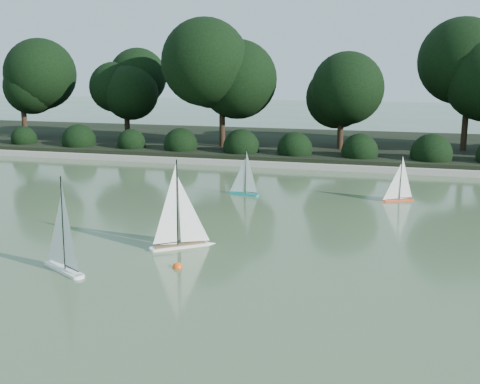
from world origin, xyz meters
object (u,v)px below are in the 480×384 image
(race_buoy, at_px, (177,268))
(sailboat_orange, at_px, (396,193))
(sailboat_white_b, at_px, (185,233))
(sailboat_teal, at_px, (242,187))
(sailboat_white_a, at_px, (60,254))

(race_buoy, bearing_deg, sailboat_orange, 59.49)
(sailboat_white_b, height_order, sailboat_teal, sailboat_white_b)
(sailboat_white_a, bearing_deg, sailboat_teal, 76.78)
(sailboat_white_a, relative_size, sailboat_orange, 1.36)
(sailboat_white_a, distance_m, sailboat_teal, 6.14)
(sailboat_orange, bearing_deg, sailboat_teal, -176.43)
(sailboat_white_a, bearing_deg, sailboat_orange, 50.63)
(sailboat_white_b, distance_m, race_buoy, 1.11)
(sailboat_orange, height_order, race_buoy, sailboat_orange)
(sailboat_orange, relative_size, race_buoy, 7.10)
(sailboat_orange, bearing_deg, race_buoy, -120.51)
(sailboat_orange, xyz_separation_m, race_buoy, (-3.33, -5.65, -0.19))
(sailboat_white_b, xyz_separation_m, sailboat_orange, (3.57, 4.59, -0.07))
(sailboat_white_b, bearing_deg, sailboat_teal, 91.46)
(sailboat_white_a, height_order, sailboat_teal, sailboat_white_a)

